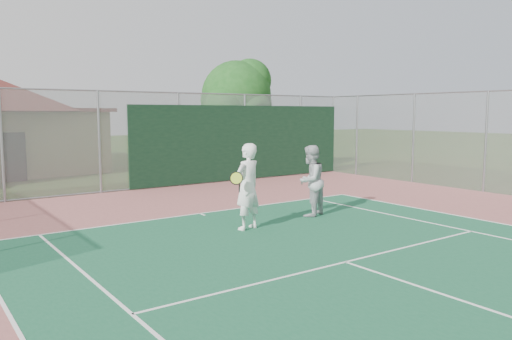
% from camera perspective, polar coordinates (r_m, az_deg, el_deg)
% --- Properties ---
extents(back_fence, '(20.08, 0.11, 3.53)m').
position_cam_1_polar(back_fence, '(18.99, -8.49, 3.19)').
color(back_fence, gray).
rests_on(back_fence, ground).
extents(side_fence_right, '(0.08, 9.00, 3.50)m').
position_cam_1_polar(side_fence_right, '(20.69, 17.54, 3.46)').
color(side_fence_right, gray).
rests_on(side_fence_right, ground).
extents(tree, '(3.71, 3.51, 5.17)m').
position_cam_1_polar(tree, '(22.62, -2.04, 8.18)').
color(tree, '#3B2715').
rests_on(tree, ground).
extents(player_white_front, '(1.07, 0.74, 2.03)m').
position_cam_1_polar(player_white_front, '(11.68, -1.01, -1.99)').
color(player_white_front, white).
rests_on(player_white_front, ground).
extents(player_grey_back, '(1.11, 0.99, 1.89)m').
position_cam_1_polar(player_grey_back, '(13.30, 6.23, -1.31)').
color(player_grey_back, '#AFB2B5').
rests_on(player_grey_back, ground).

